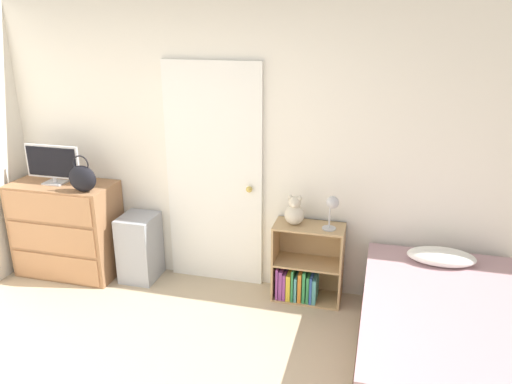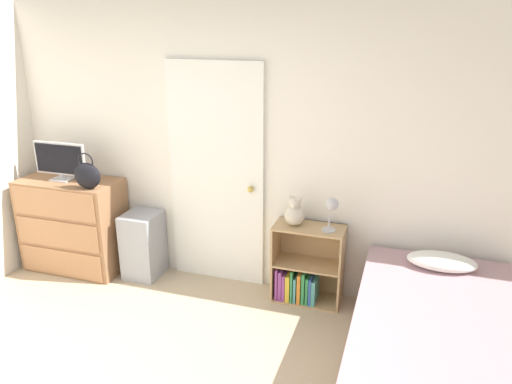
{
  "view_description": "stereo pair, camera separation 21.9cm",
  "coord_description": "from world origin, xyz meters",
  "px_view_note": "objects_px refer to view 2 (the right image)",
  "views": [
    {
      "loc": [
        1.44,
        -1.93,
        2.4
      ],
      "look_at": [
        0.44,
        1.89,
        1.0
      ],
      "focal_mm": 35.0,
      "sensor_mm": 36.0,
      "label": 1
    },
    {
      "loc": [
        1.65,
        -1.87,
        2.4
      ],
      "look_at": [
        0.44,
        1.89,
        1.0
      ],
      "focal_mm": 35.0,
      "sensor_mm": 36.0,
      "label": 2
    }
  ],
  "objects_px": {
    "handbag": "(87,175)",
    "bed": "(438,347)",
    "bookshelf": "(303,272)",
    "tv": "(60,160)",
    "desk_lamp": "(332,208)",
    "teddy_bear": "(295,213)",
    "dresser": "(74,225)",
    "storage_bin": "(143,245)"
  },
  "relations": [
    {
      "from": "storage_bin",
      "to": "handbag",
      "type": "bearing_deg",
      "value": -152.5
    },
    {
      "from": "handbag",
      "to": "bed",
      "type": "xyz_separation_m",
      "value": [
        3.07,
        -0.53,
        -0.76
      ]
    },
    {
      "from": "storage_bin",
      "to": "bookshelf",
      "type": "bearing_deg",
      "value": 1.14
    },
    {
      "from": "desk_lamp",
      "to": "dresser",
      "type": "bearing_deg",
      "value": -178.81
    },
    {
      "from": "bookshelf",
      "to": "teddy_bear",
      "type": "relative_size",
      "value": 2.69
    },
    {
      "from": "bed",
      "to": "tv",
      "type": "bearing_deg",
      "value": 169.15
    },
    {
      "from": "dresser",
      "to": "tv",
      "type": "bearing_deg",
      "value": -176.11
    },
    {
      "from": "teddy_bear",
      "to": "handbag",
      "type": "bearing_deg",
      "value": -172.78
    },
    {
      "from": "storage_bin",
      "to": "teddy_bear",
      "type": "relative_size",
      "value": 2.43
    },
    {
      "from": "handbag",
      "to": "desk_lamp",
      "type": "relative_size",
      "value": 1.12
    },
    {
      "from": "tv",
      "to": "bed",
      "type": "xyz_separation_m",
      "value": [
        3.46,
        -0.66,
        -0.83
      ]
    },
    {
      "from": "storage_bin",
      "to": "desk_lamp",
      "type": "height_order",
      "value": "desk_lamp"
    },
    {
      "from": "dresser",
      "to": "handbag",
      "type": "distance_m",
      "value": 0.69
    },
    {
      "from": "bookshelf",
      "to": "teddy_bear",
      "type": "height_order",
      "value": "teddy_bear"
    },
    {
      "from": "dresser",
      "to": "storage_bin",
      "type": "relative_size",
      "value": 1.52
    },
    {
      "from": "tv",
      "to": "teddy_bear",
      "type": "xyz_separation_m",
      "value": [
        2.26,
        0.1,
        -0.29
      ]
    },
    {
      "from": "teddy_bear",
      "to": "bookshelf",
      "type": "bearing_deg",
      "value": -0.66
    },
    {
      "from": "tv",
      "to": "teddy_bear",
      "type": "height_order",
      "value": "tv"
    },
    {
      "from": "handbag",
      "to": "dresser",
      "type": "bearing_deg",
      "value": 157.13
    },
    {
      "from": "dresser",
      "to": "bed",
      "type": "height_order",
      "value": "dresser"
    },
    {
      "from": "desk_lamp",
      "to": "bed",
      "type": "bearing_deg",
      "value": -39.16
    },
    {
      "from": "dresser",
      "to": "storage_bin",
      "type": "distance_m",
      "value": 0.74
    },
    {
      "from": "storage_bin",
      "to": "desk_lamp",
      "type": "distance_m",
      "value": 1.89
    },
    {
      "from": "tv",
      "to": "storage_bin",
      "type": "relative_size",
      "value": 0.86
    },
    {
      "from": "desk_lamp",
      "to": "teddy_bear",
      "type": "bearing_deg",
      "value": 172.32
    },
    {
      "from": "tv",
      "to": "desk_lamp",
      "type": "relative_size",
      "value": 1.83
    },
    {
      "from": "dresser",
      "to": "bed",
      "type": "distance_m",
      "value": 3.47
    },
    {
      "from": "handbag",
      "to": "storage_bin",
      "type": "distance_m",
      "value": 0.85
    },
    {
      "from": "dresser",
      "to": "bookshelf",
      "type": "xyz_separation_m",
      "value": [
        2.29,
        0.09,
        -0.19
      ]
    },
    {
      "from": "handbag",
      "to": "bed",
      "type": "bearing_deg",
      "value": -9.72
    },
    {
      "from": "bookshelf",
      "to": "desk_lamp",
      "type": "distance_m",
      "value": 0.7
    },
    {
      "from": "storage_bin",
      "to": "bed",
      "type": "relative_size",
      "value": 0.35
    },
    {
      "from": "storage_bin",
      "to": "desk_lamp",
      "type": "bearing_deg",
      "value": -0.35
    },
    {
      "from": "bookshelf",
      "to": "bed",
      "type": "height_order",
      "value": "bookshelf"
    },
    {
      "from": "teddy_bear",
      "to": "storage_bin",
      "type": "bearing_deg",
      "value": -178.75
    },
    {
      "from": "bookshelf",
      "to": "desk_lamp",
      "type": "xyz_separation_m",
      "value": [
        0.23,
        -0.04,
        0.66
      ]
    },
    {
      "from": "bed",
      "to": "teddy_bear",
      "type": "bearing_deg",
      "value": 147.64
    },
    {
      "from": "teddy_bear",
      "to": "desk_lamp",
      "type": "xyz_separation_m",
      "value": [
        0.32,
        -0.04,
        0.1
      ]
    },
    {
      "from": "storage_bin",
      "to": "bed",
      "type": "xyz_separation_m",
      "value": [
        2.68,
        -0.73,
        -0.04
      ]
    },
    {
      "from": "storage_bin",
      "to": "desk_lamp",
      "type": "xyz_separation_m",
      "value": [
        1.79,
        -0.01,
        0.6
      ]
    },
    {
      "from": "tv",
      "to": "desk_lamp",
      "type": "height_order",
      "value": "tv"
    },
    {
      "from": "storage_bin",
      "to": "bookshelf",
      "type": "height_order",
      "value": "bookshelf"
    }
  ]
}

